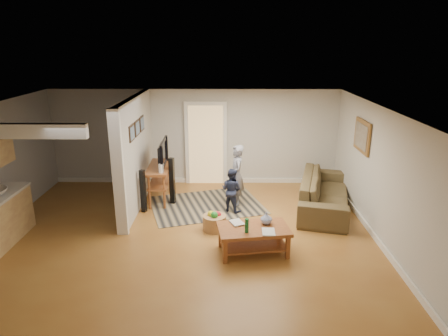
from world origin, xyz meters
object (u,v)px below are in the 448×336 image
Objects in this scene: child at (236,204)px; toy_basket at (215,222)px; speaker_left at (143,191)px; toddler at (231,211)px; coffee_table at (254,233)px; speaker_right at (172,181)px; tv_console at (160,169)px; sofa at (324,208)px.

toy_basket is at bearing -27.85° from child.
speaker_left reaches higher than toddler.
speaker_left reaches higher than toy_basket.
coffee_table is at bearing -50.25° from toy_basket.
speaker_right reaches higher than toddler.
speaker_right is at bearing -40.10° from tv_console.
tv_console is at bearing 90.84° from speaker_left.
toddler is (-0.40, 1.85, -0.38)m from coffee_table.
speaker_left is at bearing -126.83° from speaker_right.
coffee_table is 2.95m from speaker_left.
child is at bearing 98.18° from sofa.
toddler reaches higher than sofa.
toddler is (0.35, 0.96, -0.17)m from toy_basket.
speaker_left is (-0.26, -0.74, -0.28)m from tv_console.
sofa is 1.94× the size of coffee_table.
tv_console is 0.95× the size of child.
coffee_table reaches higher than toy_basket.
toddler is (1.96, 0.08, -0.49)m from speaker_left.
child reaches higher than sofa.
coffee_table is 1.21× the size of speaker_right.
speaker_left is (-4.08, -0.25, 0.49)m from sofa.
sofa is 2.72m from toy_basket.
sofa is at bearing 24.58° from toy_basket.
speaker_right is (-1.77, 2.27, 0.17)m from coffee_table.
speaker_left reaches higher than child.
speaker_left is at bearing 107.86° from sofa.
speaker_left is at bearing -111.69° from tv_console.
toy_basket is 0.33× the size of child.
sofa is 2.64× the size of toddler.
sofa is 4.12m from speaker_left.
sofa is 3.93m from tv_console.
speaker_right is 1.76m from toy_basket.
speaker_right is 1.60m from child.
child is at bearing -76.41° from toddler.
child is 1.43× the size of toddler.
coffee_table is at bearing -1.68° from child.
tv_console is 1.97m from toddler.
tv_console reaches higher than sofa.
coffee_table reaches higher than sofa.
speaker_right is 2.35× the size of toy_basket.
speaker_right is 1.12× the size of toddler.
child is (-0.28, 2.24, -0.38)m from coffee_table.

